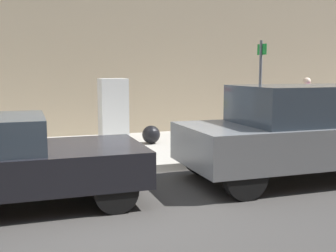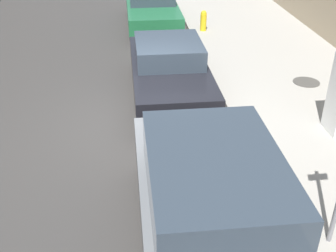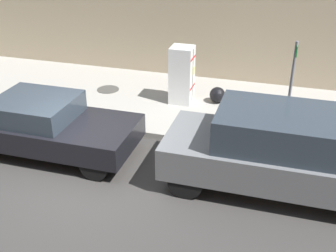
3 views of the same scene
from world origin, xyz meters
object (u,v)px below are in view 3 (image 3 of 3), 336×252
Objects in this scene: parked_sedan_dark at (44,125)px; parked_suv_gray at (280,150)px; discarded_refrigerator at (182,75)px; street_sign_post at (291,88)px; trash_bag at (217,95)px.

parked_suv_gray reaches higher than parked_sedan_dark.
street_sign_post reaches higher than discarded_refrigerator.
street_sign_post is 3.03m from trash_bag.
trash_bag is 5.13m from parked_sedan_dark.
trash_bag is at bearing 104.28° from discarded_refrigerator.
trash_bag is 4.22m from parked_suv_gray.
parked_sedan_dark is (3.44, -2.50, -0.30)m from discarded_refrigerator.
discarded_refrigerator reaches higher than parked_sedan_dark.
discarded_refrigerator is 4.27m from parked_sedan_dark.
parked_suv_gray is (1.79, -0.07, -0.67)m from street_sign_post.
parked_suv_gray is (-0.00, 5.49, 0.21)m from parked_sedan_dark.
discarded_refrigerator is 3.52m from street_sign_post.
discarded_refrigerator is 0.66× the size of street_sign_post.
parked_sedan_dark is (3.70, -3.54, 0.31)m from trash_bag.
street_sign_post is at bearing 107.84° from parked_sedan_dark.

